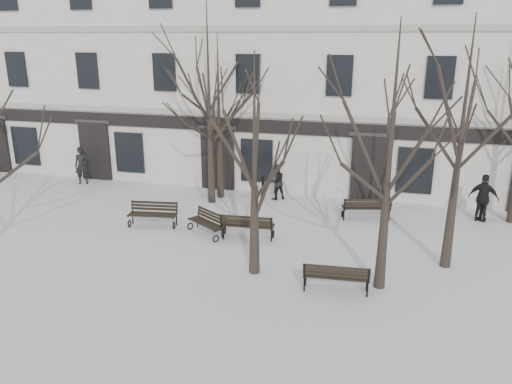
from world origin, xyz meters
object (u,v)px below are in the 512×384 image
(tree_1, at_px, (254,141))
(bench_3, at_px, (208,222))
(tree_2, at_px, (392,128))
(bench_4, at_px, (366,207))
(bench_2, at_px, (336,276))
(bench_1, at_px, (247,225))
(bench_0, at_px, (153,213))
(tree_3, at_px, (463,117))

(tree_1, relative_size, bench_3, 3.84)
(tree_2, xyz_separation_m, bench_4, (-0.67, 5.58, -4.16))
(tree_2, distance_m, bench_3, 7.94)
(bench_2, relative_size, bench_4, 0.96)
(tree_1, height_order, bench_4, tree_1)
(tree_1, relative_size, bench_1, 3.40)
(bench_0, bearing_deg, tree_2, -26.12)
(bench_0, distance_m, bench_1, 3.85)
(bench_2, bearing_deg, bench_4, -99.19)
(bench_1, height_order, bench_4, bench_1)
(tree_1, xyz_separation_m, bench_3, (-2.47, 2.56, -3.68))
(tree_2, bearing_deg, tree_1, -179.71)
(bench_1, relative_size, bench_3, 1.13)
(bench_4, bearing_deg, bench_3, 14.64)
(tree_3, relative_size, bench_1, 3.91)
(tree_2, xyz_separation_m, bench_2, (-1.20, -0.65, -4.17))
(tree_3, distance_m, bench_0, 11.41)
(bench_1, distance_m, bench_4, 5.08)
(tree_1, xyz_separation_m, tree_2, (3.77, 0.02, 0.53))
(bench_0, height_order, bench_3, bench_0)
(tree_2, relative_size, bench_2, 3.92)
(tree_3, xyz_separation_m, bench_4, (-2.66, 3.65, -4.26))
(tree_1, xyz_separation_m, bench_0, (-4.78, 2.83, -3.64))
(bench_0, height_order, bench_4, bench_4)
(bench_4, bearing_deg, tree_2, 82.85)
(tree_1, distance_m, bench_2, 4.50)
(tree_1, relative_size, bench_2, 3.48)
(bench_1, bearing_deg, bench_2, 134.35)
(bench_0, bearing_deg, bench_4, 11.45)
(tree_1, distance_m, bench_0, 6.64)
(tree_1, bearing_deg, bench_1, 110.47)
(bench_0, bearing_deg, bench_3, -14.49)
(bench_1, xyz_separation_m, bench_2, (3.51, -3.15, -0.01))
(tree_3, relative_size, bench_4, 3.85)
(bench_1, xyz_separation_m, bench_4, (4.04, 3.08, -0.01))
(tree_2, xyz_separation_m, bench_1, (-4.71, 2.50, -4.15))
(bench_0, bearing_deg, tree_3, -12.66)
(tree_3, relative_size, bench_2, 4.00)
(tree_2, relative_size, tree_3, 0.98)
(bench_3, xyz_separation_m, bench_4, (5.57, 3.04, 0.05))
(tree_2, bearing_deg, bench_3, 157.80)
(bench_1, bearing_deg, tree_3, 171.45)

